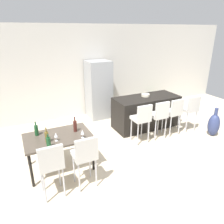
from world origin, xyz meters
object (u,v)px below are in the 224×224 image
wine_bottle_right (47,137)px  floor_vase (214,125)px  bar_chair_left (142,118)px  dining_chair_far (85,154)px  bar_chair_right (174,111)px  bar_chair_far (190,108)px  wine_bottle_corner (36,130)px  wine_bottle_far (49,142)px  wine_glass_left (82,132)px  fruit_bowl (145,95)px  bar_chair_middle (159,114)px  wine_bottle_middle (75,126)px  refrigerator (99,90)px  dining_chair_near (51,163)px  kitchen_island (146,112)px  potted_plant (157,99)px  dining_table (58,139)px  wine_glass_near (56,135)px

wine_bottle_right → floor_vase: bearing=-2.6°
bar_chair_left → dining_chair_far: same height
bar_chair_right → bar_chair_far: bearing=-0.0°
wine_bottle_corner → wine_bottle_far: size_ratio=1.12×
bar_chair_right → wine_glass_left: bearing=-170.8°
fruit_bowl → bar_chair_left: bearing=-127.9°
dining_chair_far → wine_glass_left: size_ratio=6.03×
bar_chair_middle → bar_chair_far: size_ratio=1.00×
wine_bottle_middle → fruit_bowl: wine_bottle_middle is taller
bar_chair_middle → wine_bottle_right: bearing=-173.7°
wine_bottle_right → refrigerator: (2.04, 2.42, 0.06)m
dining_chair_near → wine_bottle_far: size_ratio=3.99×
kitchen_island → wine_bottle_right: size_ratio=6.15×
kitchen_island → potted_plant: kitchen_island is taller
bar_chair_left → potted_plant: 2.96m
wine_bottle_middle → wine_bottle_right: bearing=-159.8°
wine_bottle_far → wine_glass_left: size_ratio=1.51×
dining_table → wine_bottle_middle: 0.43m
bar_chair_far → kitchen_island: bearing=139.5°
dining_table → wine_bottle_far: (-0.24, -0.37, 0.18)m
wine_bottle_middle → wine_glass_near: 0.51m
bar_chair_right → dining_chair_near: same height
bar_chair_left → dining_chair_near: same height
wine_bottle_corner → fruit_bowl: 3.24m
dining_chair_far → potted_plant: dining_chair_far is taller
dining_chair_far → kitchen_island: bearing=35.0°
wine_glass_left → kitchen_island: bearing=27.5°
wine_glass_left → refrigerator: bearing=61.4°
bar_chair_middle → dining_table: bar_chair_middle is taller
bar_chair_far → fruit_bowl: bar_chair_far is taller
floor_vase → wine_bottle_far: bearing=-180.0°
bar_chair_middle → fruit_bowl: (0.14, 0.87, 0.26)m
dining_chair_far → wine_bottle_corner: 1.22m
bar_chair_middle → bar_chair_far: bearing=0.0°
bar_chair_far → wine_glass_left: size_ratio=6.03×
wine_glass_left → fruit_bowl: size_ratio=0.74×
dining_table → wine_glass_left: bearing=-33.5°
wine_glass_near → floor_vase: 4.21m
wine_glass_left → potted_plant: size_ratio=0.33×
bar_chair_middle → potted_plant: size_ratio=1.98×
bar_chair_far → wine_glass_near: size_ratio=6.03×
potted_plant → dining_chair_far: bearing=-141.8°
fruit_bowl → floor_vase: size_ratio=0.30×
wine_bottle_middle → potted_plant: wine_bottle_middle is taller
bar_chair_far → refrigerator: refrigerator is taller
wine_bottle_middle → wine_bottle_far: size_ratio=1.24×
bar_chair_right → wine_glass_left: size_ratio=6.03×
wine_bottle_middle → wine_glass_near: (-0.45, -0.24, -0.00)m
bar_chair_right → fruit_bowl: (-0.33, 0.87, 0.26)m
bar_chair_middle → dining_chair_near: (-2.92, -0.94, 0.00)m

